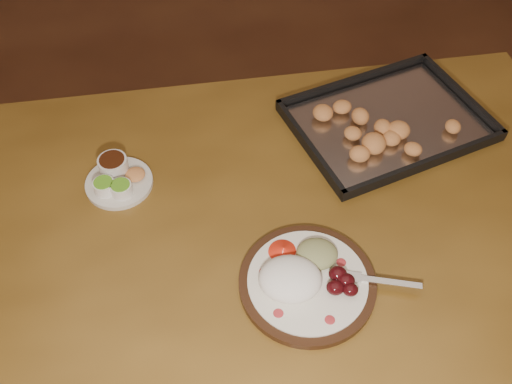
{
  "coord_description": "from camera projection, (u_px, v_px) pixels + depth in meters",
  "views": [
    {
      "loc": [
        0.03,
        -0.78,
        1.7
      ],
      "look_at": [
        0.01,
        -0.02,
        0.77
      ],
      "focal_mm": 40.0,
      "sensor_mm": 36.0,
      "label": 1
    }
  ],
  "objects": [
    {
      "name": "baking_tray",
      "position": [
        387.0,
        120.0,
        1.35
      ],
      "size": [
        0.53,
        0.48,
        0.05
      ],
      "rotation": [
        0.0,
        0.0,
        0.46
      ],
      "color": "black",
      "rests_on": "dining_table"
    },
    {
      "name": "dining_table",
      "position": [
        260.0,
        245.0,
        1.26
      ],
      "size": [
        1.64,
        1.16,
        0.75
      ],
      "rotation": [
        0.0,
        0.0,
        0.18
      ],
      "color": "brown",
      "rests_on": "ground"
    },
    {
      "name": "ground",
      "position": [
        252.0,
        340.0,
        1.81
      ],
      "size": [
        4.0,
        4.0,
        0.0
      ],
      "primitive_type": "plane",
      "color": "brown",
      "rests_on": "ground"
    },
    {
      "name": "dinner_plate",
      "position": [
        304.0,
        278.0,
        1.07
      ],
      "size": [
        0.34,
        0.26,
        0.06
      ],
      "rotation": [
        0.0,
        0.0,
        0.04
      ],
      "color": "black",
      "rests_on": "dining_table"
    },
    {
      "name": "condiment_saucer",
      "position": [
        117.0,
        178.0,
        1.23
      ],
      "size": [
        0.15,
        0.15,
        0.05
      ],
      "rotation": [
        0.0,
        0.0,
        0.15
      ],
      "color": "beige",
      "rests_on": "dining_table"
    }
  ]
}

